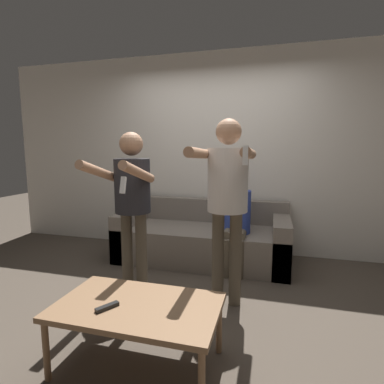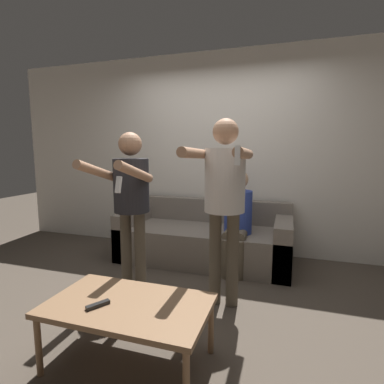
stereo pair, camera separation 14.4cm
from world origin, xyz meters
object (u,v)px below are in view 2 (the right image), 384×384
at_px(person_standing_right, 224,189).
at_px(remote_on_table, 98,305).
at_px(coffee_table, 128,308).
at_px(person_standing_left, 131,194).
at_px(couch, 205,239).
at_px(person_seated, 237,215).

distance_m(person_standing_right, remote_on_table, 1.34).
bearing_deg(remote_on_table, person_standing_right, 60.58).
distance_m(person_standing_right, coffee_table, 1.23).
height_order(coffee_table, remote_on_table, remote_on_table).
distance_m(person_standing_left, person_standing_right, 0.92).
bearing_deg(couch, person_standing_left, -113.70).
height_order(couch, person_standing_right, person_standing_right).
distance_m(person_standing_left, remote_on_table, 1.22).
bearing_deg(person_standing_left, person_seated, 43.24).
distance_m(person_standing_right, person_seated, 0.94).
bearing_deg(coffee_table, person_standing_right, 65.41).
xyz_separation_m(person_standing_right, coffee_table, (-0.43, -0.94, -0.68)).
distance_m(person_standing_left, person_seated, 1.28).
height_order(person_standing_left, remote_on_table, person_standing_left).
bearing_deg(coffee_table, person_seated, 76.95).
distance_m(couch, coffee_table, 1.98).
relative_size(person_standing_right, coffee_table, 1.59).
xyz_separation_m(couch, coffee_table, (0.03, -1.98, 0.12)).
relative_size(coffee_table, remote_on_table, 7.15).
relative_size(person_standing_right, person_seated, 1.42).
bearing_deg(person_standing_left, person_standing_right, 0.05).
xyz_separation_m(person_standing_left, coffee_table, (0.49, -0.94, -0.60)).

